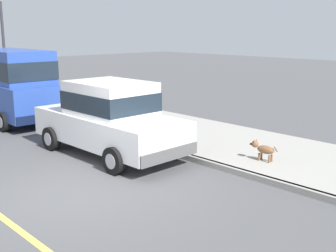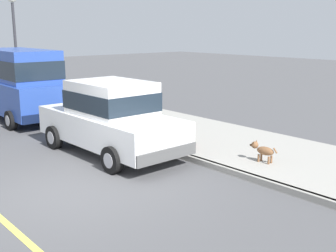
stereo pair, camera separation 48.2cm
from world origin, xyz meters
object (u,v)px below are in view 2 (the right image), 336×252
object	(u,v)px
car_white_sedan	(110,117)
street_lamp	(15,37)
dog_brown	(263,150)
fire_hydrant	(177,133)
car_blue_van	(20,81)

from	to	relation	value
car_white_sedan	street_lamp	size ratio (longest dim) A/B	1.05
dog_brown	fire_hydrant	distance (m)	2.53
dog_brown	street_lamp	distance (m)	13.20
fire_hydrant	dog_brown	bearing A→B (deg)	-79.13
car_blue_van	car_white_sedan	bearing A→B (deg)	-90.25
car_blue_van	street_lamp	world-z (taller)	street_lamp
dog_brown	fire_hydrant	world-z (taller)	fire_hydrant
car_blue_van	street_lamp	distance (m)	4.26
street_lamp	car_white_sedan	bearing A→B (deg)	-98.64
car_blue_van	fire_hydrant	xyz separation A→B (m)	(1.53, -6.75, -0.92)
car_blue_van	dog_brown	distance (m)	9.50
fire_hydrant	car_white_sedan	bearing A→B (deg)	150.73
car_white_sedan	dog_brown	xyz separation A→B (m)	(2.04, -3.36, -0.55)
car_white_sedan	fire_hydrant	distance (m)	1.86
car_white_sedan	dog_brown	size ratio (longest dim) A/B	6.11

